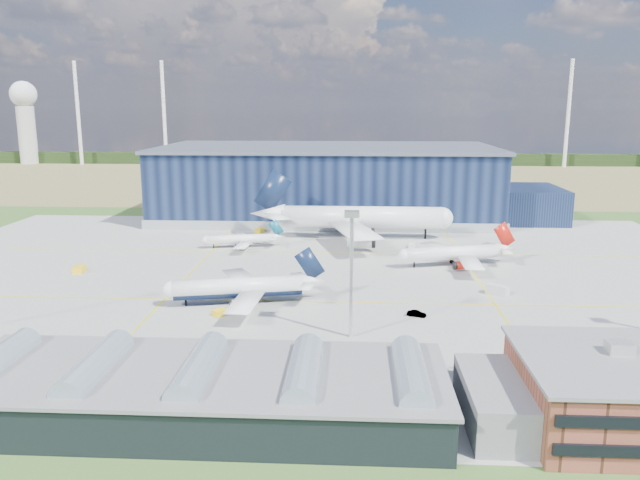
% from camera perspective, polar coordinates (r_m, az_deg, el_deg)
% --- Properties ---
extents(ground, '(600.00, 600.00, 0.00)m').
position_cam_1_polar(ground, '(142.43, -1.12, -4.43)').
color(ground, '#2F5620').
rests_on(ground, ground).
extents(apron, '(220.00, 160.00, 0.08)m').
position_cam_1_polar(apron, '(152.00, -0.84, -3.34)').
color(apron, gray).
rests_on(apron, ground).
extents(farmland, '(600.00, 220.00, 0.01)m').
position_cam_1_polar(farmland, '(358.52, 1.54, 5.71)').
color(farmland, '#917F4E').
rests_on(farmland, ground).
extents(treeline, '(600.00, 8.00, 8.00)m').
position_cam_1_polar(treeline, '(437.71, 1.86, 7.43)').
color(treeline, black).
rests_on(treeline, ground).
extents(horizon_dressing, '(440.20, 18.00, 70.00)m').
position_cam_1_polar(horizon_dressing, '(475.39, -22.29, 10.57)').
color(horizon_dressing, white).
rests_on(horizon_dressing, ground).
extents(hangar, '(145.00, 62.00, 26.10)m').
position_cam_1_polar(hangar, '(232.80, 1.32, 5.04)').
color(hangar, black).
rests_on(hangar, ground).
extents(glass_concourse, '(78.00, 23.00, 8.60)m').
position_cam_1_polar(glass_concourse, '(86.32, -8.63, -13.44)').
color(glass_concourse, black).
rests_on(glass_concourse, ground).
extents(light_mast_center, '(2.60, 2.60, 23.00)m').
position_cam_1_polar(light_mast_center, '(109.04, 2.90, -1.27)').
color(light_mast_center, silver).
rests_on(light_mast_center, ground).
extents(airliner_navy, '(41.15, 40.58, 11.30)m').
position_cam_1_polar(airliner_navy, '(131.19, -7.53, -3.44)').
color(airliner_navy, white).
rests_on(airliner_navy, ground).
extents(airliner_red, '(40.22, 39.72, 10.72)m').
position_cam_1_polar(airliner_red, '(163.94, 12.02, -0.53)').
color(airliner_red, white).
rests_on(airliner_red, ground).
extents(airliner_widebody, '(63.39, 62.02, 20.62)m').
position_cam_1_polar(airliner_widebody, '(193.47, 3.85, 3.14)').
color(airliner_widebody, white).
rests_on(airliner_widebody, ground).
extents(airliner_regional, '(28.63, 28.23, 7.91)m').
position_cam_1_polar(airliner_regional, '(182.93, -7.36, 0.51)').
color(airliner_regional, white).
rests_on(airliner_regional, ground).
extents(gse_tug_a, '(2.80, 4.16, 1.64)m').
position_cam_1_polar(gse_tug_a, '(166.34, -21.15, -2.53)').
color(gse_tug_a, yellow).
rests_on(gse_tug_a, ground).
extents(gse_tug_b, '(3.50, 3.51, 1.29)m').
position_cam_1_polar(gse_tug_b, '(125.85, -9.09, -6.56)').
color(gse_tug_b, yellow).
rests_on(gse_tug_b, ground).
extents(gse_cart_a, '(2.11, 2.90, 1.17)m').
position_cam_1_polar(gse_cart_a, '(184.43, 8.38, -0.50)').
color(gse_cart_a, silver).
rests_on(gse_cart_a, ground).
extents(gse_van_b, '(5.08, 4.62, 2.17)m').
position_cam_1_polar(gse_van_b, '(142.66, 15.92, -4.43)').
color(gse_van_b, silver).
rests_on(gse_van_b, ground).
extents(gse_tug_c, '(2.95, 3.72, 1.42)m').
position_cam_1_polar(gse_tug_c, '(204.41, -5.54, 0.87)').
color(gse_tug_c, yellow).
rests_on(gse_tug_c, ground).
extents(car_a, '(3.22, 1.65, 1.05)m').
position_cam_1_polar(car_a, '(100.42, 18.67, -12.14)').
color(car_a, '#99999E').
rests_on(car_a, ground).
extents(car_b, '(3.98, 2.51, 1.24)m').
position_cam_1_polar(car_b, '(125.07, 8.82, -6.68)').
color(car_b, '#99999E').
rests_on(car_b, ground).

